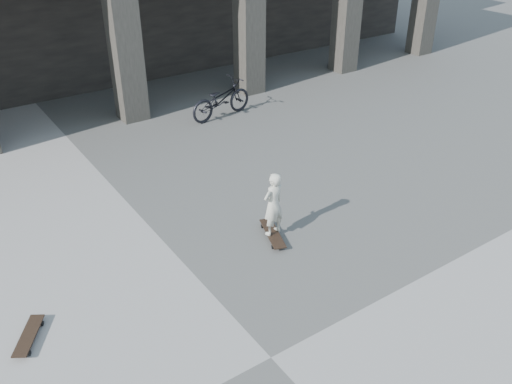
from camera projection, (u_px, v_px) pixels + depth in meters
ground at (271, 358)px, 6.88m from camera, size 90.00×90.00×0.00m
longboard at (273, 234)px, 9.17m from camera, size 0.50×0.93×0.09m
skateboard_spare at (29, 336)px, 7.11m from camera, size 0.57×0.75×0.09m
child at (273, 204)px, 8.88m from camera, size 0.46×0.34×1.13m
bicycle at (221, 99)px, 13.67m from camera, size 1.88×0.89×0.95m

